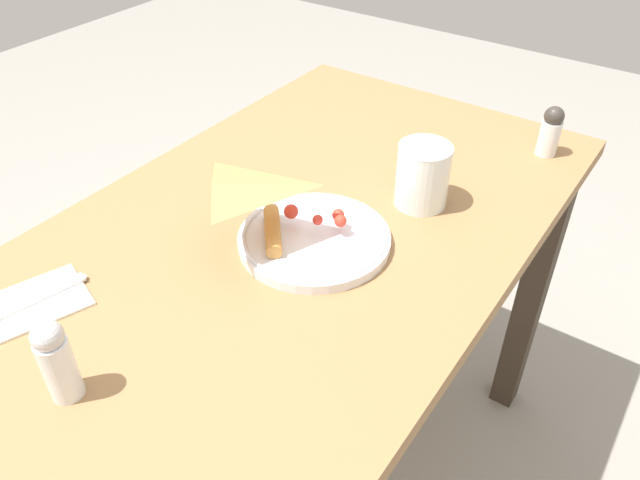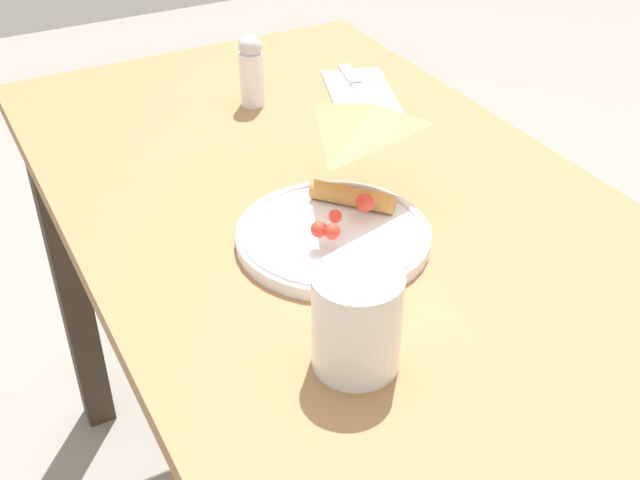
% 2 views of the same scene
% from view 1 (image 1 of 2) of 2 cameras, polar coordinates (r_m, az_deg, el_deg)
% --- Properties ---
extents(dining_table, '(1.24, 0.66, 0.76)m').
position_cam_1_polar(dining_table, '(1.02, -4.22, -5.51)').
color(dining_table, olive).
rests_on(dining_table, ground_plane).
extents(plate_pizza, '(0.23, 0.23, 0.05)m').
position_cam_1_polar(plate_pizza, '(0.94, -0.48, 0.42)').
color(plate_pizza, white).
rests_on(plate_pizza, dining_table).
extents(milk_glass, '(0.09, 0.09, 0.11)m').
position_cam_1_polar(milk_glass, '(1.02, 9.34, 5.63)').
color(milk_glass, white).
rests_on(milk_glass, dining_table).
extents(napkin_folded, '(0.21, 0.16, 0.00)m').
position_cam_1_polar(napkin_folded, '(0.93, -26.12, -5.82)').
color(napkin_folded, white).
rests_on(napkin_folded, dining_table).
extents(butter_knife, '(0.20, 0.07, 0.01)m').
position_cam_1_polar(butter_knife, '(0.92, -26.77, -5.86)').
color(butter_knife, '#B2B2B7').
rests_on(butter_knife, napkin_folded).
extents(salt_shaker, '(0.04, 0.04, 0.11)m').
position_cam_1_polar(salt_shaker, '(0.76, -22.96, -10.06)').
color(salt_shaker, white).
rests_on(salt_shaker, dining_table).
extents(pepper_shaker, '(0.04, 0.04, 0.09)m').
position_cam_1_polar(pepper_shaker, '(1.22, 20.33, 9.34)').
color(pepper_shaker, silver).
rests_on(pepper_shaker, dining_table).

